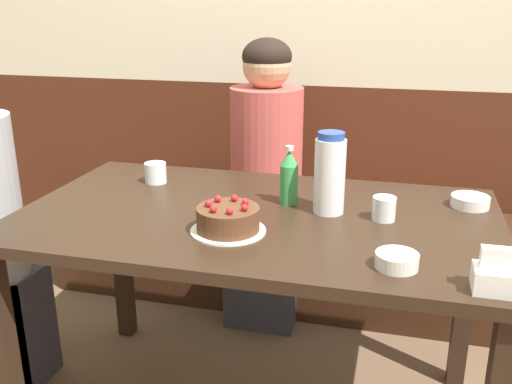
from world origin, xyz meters
name	(u,v)px	position (x,y,z in m)	size (l,w,h in m)	color
back_wall	(316,29)	(0.00, 1.05, 1.25)	(4.80, 0.04, 2.50)	#4C2314
bench_seat	(301,257)	(0.00, 0.83, 0.23)	(2.35, 0.38, 0.46)	#381E11
dining_table	(257,240)	(0.00, 0.00, 0.66)	(1.45, 0.84, 0.75)	black
birthday_cake	(228,220)	(-0.04, -0.16, 0.79)	(0.21, 0.21, 0.09)	white
water_pitcher	(330,174)	(0.21, 0.06, 0.88)	(0.09, 0.09, 0.25)	white
soju_bottle	(289,177)	(0.08, 0.11, 0.84)	(0.06, 0.06, 0.19)	#388E4C
napkin_holder	(499,276)	(0.64, -0.34, 0.79)	(0.11, 0.08, 0.11)	white
bowl_soup_white	(397,261)	(0.42, -0.28, 0.77)	(0.11, 0.11, 0.04)	white
bowl_rice_small	(470,201)	(0.63, 0.22, 0.77)	(0.12, 0.12, 0.04)	white
glass_water_tall	(156,173)	(-0.43, 0.21, 0.79)	(0.08, 0.08, 0.07)	silver
glass_tumbler_short	(384,209)	(0.38, 0.04, 0.79)	(0.07, 0.07, 0.07)	silver
person_teal_shirt	(266,194)	(-0.14, 0.68, 0.58)	(0.30, 0.34, 1.23)	#33333D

